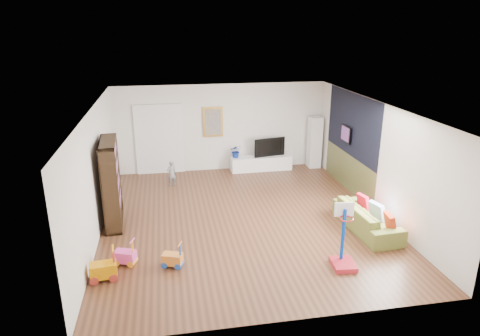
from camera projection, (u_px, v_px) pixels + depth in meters
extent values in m
cube|color=brown|center=(243.00, 219.00, 10.20)|extent=(6.50, 7.50, 0.00)
cube|color=white|center=(243.00, 107.00, 9.33)|extent=(6.50, 7.50, 0.00)
cube|color=silver|center=(221.00, 128.00, 13.26)|extent=(6.50, 0.00, 2.70)
cube|color=white|center=(290.00, 245.00, 6.27)|extent=(6.50, 0.00, 2.70)
cube|color=white|center=(95.00, 174.00, 9.22)|extent=(0.00, 7.50, 2.70)
cube|color=white|center=(375.00, 158.00, 10.31)|extent=(0.00, 7.50, 2.70)
cube|color=black|center=(352.00, 125.00, 11.45)|extent=(0.01, 3.20, 1.70)
cube|color=brown|center=(348.00, 172.00, 11.88)|extent=(0.01, 3.20, 1.00)
cube|color=white|center=(159.00, 140.00, 13.00)|extent=(1.45, 0.06, 2.10)
cube|color=gold|center=(213.00, 122.00, 13.11)|extent=(0.62, 0.06, 0.92)
cube|color=#7F3F8C|center=(346.00, 134.00, 11.72)|extent=(0.04, 0.56, 0.46)
cube|color=white|center=(261.00, 163.00, 13.54)|extent=(1.92, 0.51, 0.45)
cube|color=white|center=(315.00, 142.00, 13.64)|extent=(0.39, 0.39, 1.64)
cube|color=black|center=(111.00, 183.00, 9.69)|extent=(0.44, 1.38, 1.99)
imported|color=olive|center=(367.00, 218.00, 9.57)|extent=(0.88, 2.00, 0.57)
cube|color=#A91D2A|center=(346.00, 237.00, 8.00)|extent=(0.48, 0.56, 1.26)
cube|color=orange|center=(103.00, 265.00, 7.69)|extent=(0.49, 0.33, 0.62)
cube|color=orange|center=(172.00, 255.00, 8.13)|extent=(0.43, 0.35, 0.50)
cube|color=#F147AB|center=(125.00, 252.00, 8.21)|extent=(0.45, 0.36, 0.53)
imported|color=slate|center=(172.00, 173.00, 12.15)|extent=(0.32, 0.28, 0.75)
imported|color=black|center=(268.00, 146.00, 13.47)|extent=(1.03, 0.33, 0.59)
imported|color=navy|center=(236.00, 151.00, 13.29)|extent=(0.43, 0.39, 0.41)
cube|color=#AF2C13|center=(390.00, 222.00, 9.00)|extent=(0.14, 0.39, 0.39)
cube|color=white|center=(377.00, 211.00, 9.54)|extent=(0.21, 0.41, 0.40)
cube|color=red|center=(363.00, 201.00, 10.05)|extent=(0.17, 0.36, 0.35)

